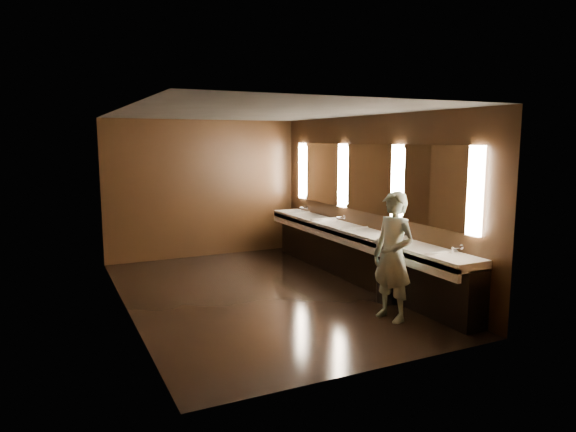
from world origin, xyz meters
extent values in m
plane|color=black|center=(0.00, 0.00, 0.00)|extent=(6.00, 6.00, 0.00)
cube|color=#2D2D2B|center=(0.00, 0.00, 2.80)|extent=(4.00, 6.00, 0.02)
cube|color=black|center=(0.00, 3.00, 1.40)|extent=(4.00, 0.02, 2.80)
cube|color=black|center=(0.00, -3.00, 1.40)|extent=(4.00, 0.02, 2.80)
cube|color=black|center=(-2.00, 0.00, 1.40)|extent=(0.02, 6.00, 2.80)
cube|color=black|center=(2.00, 0.00, 1.40)|extent=(0.02, 6.00, 2.80)
cube|color=black|center=(1.82, 0.00, 0.40)|extent=(0.36, 5.40, 0.81)
cube|color=silver|center=(1.73, 0.00, 0.85)|extent=(0.55, 5.40, 0.12)
cube|color=silver|center=(1.48, 0.00, 0.77)|extent=(0.06, 5.40, 0.18)
cylinder|color=silver|center=(1.91, -2.20, 0.99)|extent=(0.18, 0.04, 0.04)
cylinder|color=silver|center=(1.91, -0.73, 0.99)|extent=(0.18, 0.04, 0.04)
cylinder|color=silver|center=(1.91, 0.73, 0.99)|extent=(0.18, 0.04, 0.04)
cylinder|color=silver|center=(1.91, 2.20, 0.99)|extent=(0.18, 0.04, 0.04)
cube|color=#FBE0BF|center=(1.97, -2.40, 1.75)|extent=(0.06, 0.22, 1.15)
cube|color=white|center=(1.99, -1.60, 1.75)|extent=(0.03, 1.32, 1.15)
cube|color=#FBE0BF|center=(1.97, -0.80, 1.75)|extent=(0.06, 0.23, 1.15)
cube|color=white|center=(1.99, 0.00, 1.75)|extent=(0.03, 1.32, 1.15)
cube|color=#FBE0BF|center=(1.97, 0.80, 1.75)|extent=(0.06, 0.23, 1.15)
cube|color=white|center=(1.99, 1.60, 1.75)|extent=(0.03, 1.32, 1.15)
cube|color=#FBE0BF|center=(1.97, 2.40, 1.75)|extent=(0.06, 0.22, 1.15)
imported|color=#8BCAD0|center=(1.16, -1.81, 0.86)|extent=(0.54, 0.70, 1.73)
cylinder|color=#232326|center=(1.58, -1.18, 0.27)|extent=(0.36, 0.36, 0.54)
camera|label=1|loc=(-2.97, -7.20, 2.39)|focal=32.00mm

